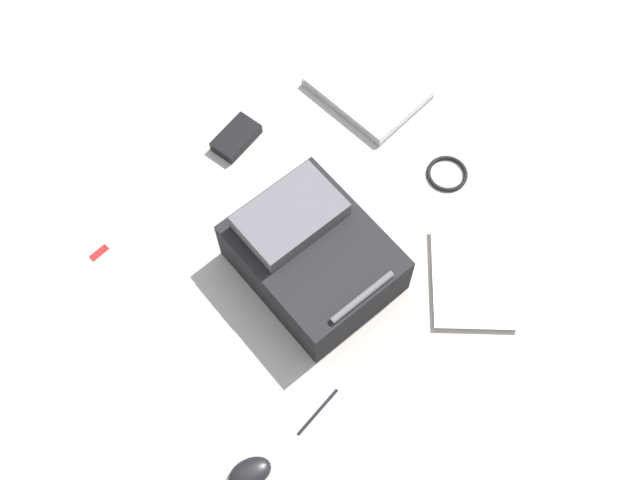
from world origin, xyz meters
TOP-DOWN VIEW (x-y plane):
  - ground_plane at (0.00, 0.00)m, footprint 3.74×3.74m
  - backpack at (-0.05, 0.07)m, footprint 0.39×0.32m
  - laptop at (0.29, -0.40)m, footprint 0.33×0.27m
  - book_blue at (-0.33, -0.24)m, footprint 0.34×0.33m
  - computer_mouse at (-0.37, 0.49)m, footprint 0.09×0.11m
  - cable_coil at (-0.06, -0.39)m, footprint 0.11×0.11m
  - power_brick at (0.38, -0.01)m, footprint 0.11×0.15m
  - pen_black at (-0.35, 0.28)m, footprint 0.03×0.14m
  - usb_stick at (0.33, 0.47)m, footprint 0.02×0.05m

SIDE VIEW (x-z plane):
  - ground_plane at x=0.00m, z-range 0.00..0.00m
  - usb_stick at x=0.33m, z-range 0.00..0.01m
  - pen_black at x=-0.35m, z-range 0.00..0.01m
  - cable_coil at x=-0.06m, z-range 0.00..0.01m
  - book_blue at x=-0.33m, z-range 0.00..0.02m
  - laptop at x=0.29m, z-range 0.00..0.03m
  - computer_mouse at x=-0.37m, z-range 0.00..0.03m
  - power_brick at x=0.38m, z-range 0.00..0.03m
  - backpack at x=-0.05m, z-range -0.01..0.19m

